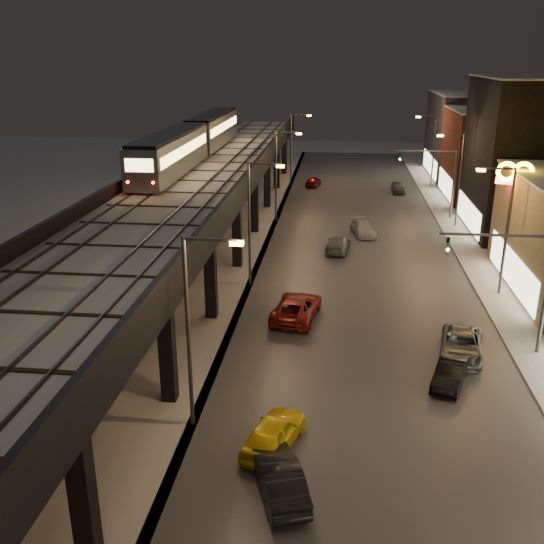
{
  "coord_description": "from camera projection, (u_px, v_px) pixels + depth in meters",
  "views": [
    {
      "loc": [
        5.54,
        -10.12,
        15.99
      ],
      "look_at": [
        2.14,
        20.16,
        5.0
      ],
      "focal_mm": 40.0,
      "sensor_mm": 36.0,
      "label": 1
    }
  ],
  "objects": [
    {
      "name": "car_far_white",
      "position": [
        313.0,
        182.0,
        77.24
      ],
      "size": [
        2.12,
        3.85,
        1.24
      ],
      "primitive_type": "imported",
      "rotation": [
        0.0,
        0.0,
        2.95
      ],
      "color": "maroon",
      "rests_on": "ground"
    },
    {
      "name": "sidewalk_right",
      "position": [
        493.0,
        275.0,
        46.32
      ],
      "size": [
        4.0,
        120.0,
        0.14
      ],
      "primitive_type": "cube",
      "color": "#9FA1A8",
      "rests_on": "ground"
    },
    {
      "name": "car_mid_dark",
      "position": [
        338.0,
        245.0,
        51.74
      ],
      "size": [
        2.35,
        4.58,
        1.27
      ],
      "primitive_type": "imported",
      "rotation": [
        0.0,
        0.0,
        3.01
      ],
      "color": "slate",
      "rests_on": "ground"
    },
    {
      "name": "building_d",
      "position": [
        543.0,
        157.0,
        55.42
      ],
      "size": [
        12.2,
        13.2,
        14.16
      ],
      "color": "black",
      "rests_on": "ground"
    },
    {
      "name": "streetlight_left_3",
      "position": [
        279.0,
        170.0,
        59.54
      ],
      "size": [
        2.57,
        0.28,
        9.0
      ],
      "color": "#38383A",
      "rests_on": "ground"
    },
    {
      "name": "car_onc_white",
      "position": [
        363.0,
        229.0,
        56.47
      ],
      "size": [
        2.69,
        4.56,
        1.24
      ],
      "primitive_type": "imported",
      "rotation": [
        0.0,
        0.0,
        0.24
      ],
      "color": "#BCBBC2",
      "rests_on": "ground"
    },
    {
      "name": "viaduct_parapet_streetside",
      "position": [
        238.0,
        190.0,
        43.23
      ],
      "size": [
        0.3,
        100.0,
        1.1
      ],
      "primitive_type": "cube",
      "color": "black",
      "rests_on": "elevated_viaduct"
    },
    {
      "name": "streetlight_left_1",
      "position": [
        194.0,
        321.0,
        25.89
      ],
      "size": [
        2.57,
        0.28,
        9.0
      ],
      "color": "#38383A",
      "rests_on": "ground"
    },
    {
      "name": "car_taxi",
      "position": [
        274.0,
        434.0,
        25.84
      ],
      "size": [
        2.84,
        4.57,
        1.45
      ],
      "primitive_type": "imported",
      "rotation": [
        0.0,
        0.0,
        2.86
      ],
      "color": "yellow",
      "rests_on": "ground"
    },
    {
      "name": "streetlight_right_3",
      "position": [
        457.0,
        174.0,
        57.74
      ],
      "size": [
        2.56,
        0.28,
        9.0
      ],
      "color": "#38383A",
      "rests_on": "ground"
    },
    {
      "name": "car_mid_silver",
      "position": [
        296.0,
        308.0,
        38.52
      ],
      "size": [
        3.29,
        5.78,
        1.52
      ],
      "primitive_type": "imported",
      "rotation": [
        0.0,
        0.0,
        2.99
      ],
      "color": "maroon",
      "rests_on": "ground"
    },
    {
      "name": "elevated_viaduct",
      "position": [
        179.0,
        206.0,
        43.96
      ],
      "size": [
        9.0,
        100.0,
        6.3
      ],
      "color": "black",
      "rests_on": "ground"
    },
    {
      "name": "viaduct_parapet_far",
      "position": [
        120.0,
        187.0,
        44.14
      ],
      "size": [
        0.3,
        100.0,
        1.1
      ],
      "primitive_type": "cube",
      "color": "black",
      "rests_on": "elevated_viaduct"
    },
    {
      "name": "streetlight_left_2",
      "position": [
        253.0,
        216.0,
        42.71
      ],
      "size": [
        2.57,
        0.28,
        9.0
      ],
      "color": "#38383A",
      "rests_on": "ground"
    },
    {
      "name": "car_onc_dark",
      "position": [
        461.0,
        346.0,
        33.7
      ],
      "size": [
        3.1,
        5.18,
        1.35
      ],
      "primitive_type": "imported",
      "rotation": [
        0.0,
        0.0,
        -0.19
      ],
      "color": "#505359",
      "rests_on": "ground"
    },
    {
      "name": "building_f",
      "position": [
        478.0,
        135.0,
        82.1
      ],
      "size": [
        12.2,
        16.2,
        11.16
      ],
      "color": "#2A2A30",
      "rests_on": "ground"
    },
    {
      "name": "car_onc_silver",
      "position": [
        450.0,
        374.0,
        30.82
      ],
      "size": [
        2.55,
        4.1,
        1.27
      ],
      "primitive_type": "imported",
      "rotation": [
        0.0,
        0.0,
        -0.34
      ],
      "color": "black",
      "rests_on": "ground"
    },
    {
      "name": "streetlight_right_4",
      "position": [
        432.0,
        147.0,
        74.56
      ],
      "size": [
        2.56,
        0.28,
        9.0
      ],
      "color": "#38383A",
      "rests_on": "ground"
    },
    {
      "name": "car_onc_red",
      "position": [
        398.0,
        188.0,
        73.69
      ],
      "size": [
        1.54,
        3.8,
        1.29
      ],
      "primitive_type": "imported",
      "rotation": [
        0.0,
        0.0,
        0.01
      ],
      "color": "#464A50",
      "rests_on": "ground"
    },
    {
      "name": "traffic_light_rig_b",
      "position": [
        442.0,
        175.0,
        60.88
      ],
      "size": [
        6.1,
        0.34,
        7.0
      ],
      "color": "#38383A",
      "rests_on": "ground"
    },
    {
      "name": "under_viaduct_pavement",
      "position": [
        192.0,
        264.0,
        48.8
      ],
      "size": [
        11.0,
        120.0,
        0.06
      ],
      "primitive_type": "cube",
      "color": "#9FA1A8",
      "rests_on": "ground"
    },
    {
      "name": "viaduct_trackbed",
      "position": [
        178.0,
        195.0,
        43.82
      ],
      "size": [
        8.4,
        100.0,
        0.32
      ],
      "color": "#B2B7C1",
      "rests_on": "elevated_viaduct"
    },
    {
      "name": "traffic_light_rig_a",
      "position": [
        526.0,
        279.0,
        32.84
      ],
      "size": [
        6.1,
        0.34,
        7.0
      ],
      "color": "#38383A",
      "rests_on": "ground"
    },
    {
      "name": "streetlight_right_2",
      "position": [
        504.0,
        223.0,
        40.91
      ],
      "size": [
        2.56,
        0.28,
        9.0
      ],
      "color": "#38383A",
      "rests_on": "ground"
    },
    {
      "name": "road_surface",
      "position": [
        361.0,
        270.0,
        47.39
      ],
      "size": [
        17.0,
        120.0,
        0.06
      ],
      "primitive_type": "cube",
      "color": "#46474D",
      "rests_on": "ground"
    },
    {
      "name": "sign_mcdonalds",
      "position": [
        513.0,
        187.0,
        43.58
      ],
      "size": [
        2.61,
        0.69,
        8.79
      ],
      "color": "#38383A",
      "rests_on": "ground"
    },
    {
      "name": "building_e",
      "position": [
        503.0,
        155.0,
        69.18
      ],
      "size": [
        12.2,
        12.2,
        10.16
      ],
      "color": "maroon",
      "rests_on": "ground"
    },
    {
      "name": "streetlight_left_4",
      "position": [
        293.0,
        144.0,
        76.36
      ],
      "size": [
        2.57,
        0.28,
        9.0
      ],
      "color": "#38383A",
      "rests_on": "ground"
    },
    {
      "name": "subway_train",
      "position": [
        194.0,
        139.0,
        58.3
      ],
      "size": [
        2.77,
        33.66,
        3.3
      ],
      "color": "gray",
      "rests_on": "viaduct_trackbed"
    },
    {
      "name": "car_near_white",
      "position": [
        279.0,
        478.0,
        23.16
      ],
      "size": [
        2.85,
        4.6,
        1.43
      ],
      "primitive_type": "imported",
      "rotation": [
        0.0,
        0.0,
        3.47
      ],
      "color": "black",
      "rests_on": "ground"
    }
  ]
}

